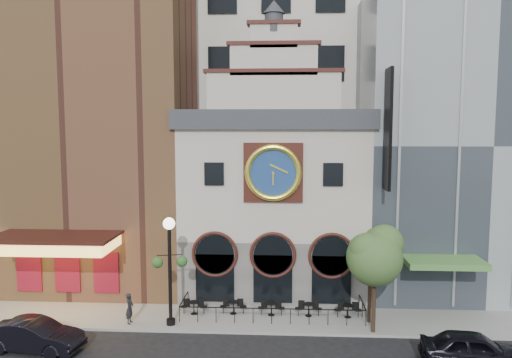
{
  "coord_description": "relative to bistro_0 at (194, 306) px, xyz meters",
  "views": [
    {
      "loc": [
        0.62,
        -26.11,
        11.31
      ],
      "look_at": [
        -1.16,
        6.0,
        7.93
      ],
      "focal_mm": 35.0,
      "sensor_mm": 36.0,
      "label": 1
    }
  ],
  "objects": [
    {
      "name": "ground",
      "position": [
        4.69,
        -2.46,
        -0.61
      ],
      "size": [
        120.0,
        120.0,
        0.0
      ],
      "primitive_type": "plane",
      "color": "black",
      "rests_on": "ground"
    },
    {
      "name": "sidewalk",
      "position": [
        4.69,
        0.04,
        -0.54
      ],
      "size": [
        44.0,
        5.0,
        0.15
      ],
      "primitive_type": "cube",
      "color": "gray",
      "rests_on": "ground"
    },
    {
      "name": "clock_building",
      "position": [
        4.69,
        5.37,
        6.07
      ],
      "size": [
        12.6,
        8.78,
        18.65
      ],
      "color": "#605E5B",
      "rests_on": "ground"
    },
    {
      "name": "theater_building",
      "position": [
        -8.31,
        7.5,
        11.99
      ],
      "size": [
        14.0,
        15.6,
        25.0
      ],
      "color": "brown",
      "rests_on": "ground"
    },
    {
      "name": "retail_building",
      "position": [
        17.68,
        7.53,
        9.53
      ],
      "size": [
        14.0,
        14.4,
        20.0
      ],
      "color": "gray",
      "rests_on": "ground"
    },
    {
      "name": "office_tower",
      "position": [
        4.69,
        17.54,
        19.39
      ],
      "size": [
        20.0,
        16.0,
        40.0
      ],
      "primitive_type": "cube",
      "color": "beige",
      "rests_on": "ground"
    },
    {
      "name": "cafe_railing",
      "position": [
        4.69,
        0.04,
        -0.01
      ],
      "size": [
        10.6,
        2.6,
        0.9
      ],
      "primitive_type": null,
      "color": "black",
      "rests_on": "sidewalk"
    },
    {
      "name": "bistro_0",
      "position": [
        0.0,
        0.0,
        0.0
      ],
      "size": [
        1.58,
        0.68,
        0.9
      ],
      "color": "black",
      "rests_on": "sidewalk"
    },
    {
      "name": "bistro_1",
      "position": [
        2.35,
        0.16,
        0.0
      ],
      "size": [
        1.58,
        0.68,
        0.9
      ],
      "color": "black",
      "rests_on": "sidewalk"
    },
    {
      "name": "bistro_2",
      "position": [
        4.63,
        0.05,
        0.0
      ],
      "size": [
        1.58,
        0.68,
        0.9
      ],
      "color": "black",
      "rests_on": "sidewalk"
    },
    {
      "name": "bistro_3",
      "position": [
        6.83,
        0.05,
        0.0
      ],
      "size": [
        1.58,
        0.68,
        0.9
      ],
      "color": "black",
      "rests_on": "sidewalk"
    },
    {
      "name": "bistro_4",
      "position": [
        9.14,
        -0.04,
        0.0
      ],
      "size": [
        1.58,
        0.68,
        0.9
      ],
      "color": "black",
      "rests_on": "sidewalk"
    },
    {
      "name": "car_right",
      "position": [
        14.37,
        -5.52,
        0.23
      ],
      "size": [
        5.14,
        2.48,
        1.69
      ],
      "primitive_type": "imported",
      "rotation": [
        0.0,
        0.0,
        1.47
      ],
      "color": "black",
      "rests_on": "ground"
    },
    {
      "name": "car_left",
      "position": [
        -7.22,
        -5.01,
        0.19
      ],
      "size": [
        5.06,
        2.32,
        1.61
      ],
      "primitive_type": "imported",
      "rotation": [
        0.0,
        0.0,
        1.44
      ],
      "color": "black",
      "rests_on": "ground"
    },
    {
      "name": "pedestrian",
      "position": [
        -3.39,
        -1.59,
        0.42
      ],
      "size": [
        0.43,
        0.65,
        1.76
      ],
      "primitive_type": "imported",
      "rotation": [
        0.0,
        0.0,
        1.55
      ],
      "color": "black",
      "rests_on": "sidewalk"
    },
    {
      "name": "lamppost",
      "position": [
        -1.02,
        -1.67,
        3.34
      ],
      "size": [
        1.93,
        0.93,
        6.15
      ],
      "rotation": [
        0.0,
        0.0,
        0.23
      ],
      "color": "black",
      "rests_on": "sidewalk"
    },
    {
      "name": "tree_left",
      "position": [
        10.3,
        -2.02,
        3.85
      ],
      "size": [
        3.06,
        2.94,
        5.89
      ],
      "color": "#382619",
      "rests_on": "sidewalk"
    },
    {
      "name": "tree_right",
      "position": [
        10.3,
        -0.62,
        3.56
      ],
      "size": [
        2.85,
        2.74,
        5.48
      ],
      "color": "#382619",
      "rests_on": "sidewalk"
    }
  ]
}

